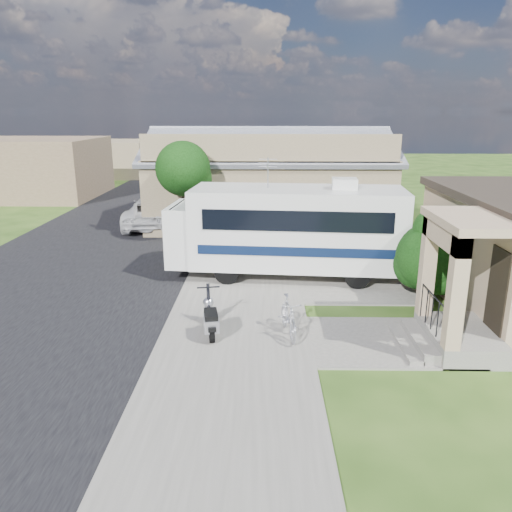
{
  "coord_description": "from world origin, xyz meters",
  "views": [
    {
      "loc": [
        -0.24,
        -12.89,
        5.76
      ],
      "look_at": [
        -0.5,
        2.5,
        1.3
      ],
      "focal_mm": 35.0,
      "sensor_mm": 36.0,
      "label": 1
    }
  ],
  "objects_px": {
    "pickup_truck": "(153,212)",
    "bicycle": "(288,319)",
    "van": "(169,190)",
    "shrub": "(433,254)",
    "garden_hose": "(413,331)",
    "motorhome": "(288,228)",
    "scooter": "(210,318)"
  },
  "relations": [
    {
      "from": "shrub",
      "to": "bicycle",
      "type": "bearing_deg",
      "value": -148.04
    },
    {
      "from": "motorhome",
      "to": "scooter",
      "type": "relative_size",
      "value": 4.78
    },
    {
      "from": "motorhome",
      "to": "shrub",
      "type": "xyz_separation_m",
      "value": [
        4.42,
        -2.24,
        -0.3
      ]
    },
    {
      "from": "pickup_truck",
      "to": "bicycle",
      "type": "bearing_deg",
      "value": 111.62
    },
    {
      "from": "bicycle",
      "to": "van",
      "type": "distance_m",
      "value": 21.5
    },
    {
      "from": "van",
      "to": "garden_hose",
      "type": "xyz_separation_m",
      "value": [
        10.29,
        -20.12,
        -0.73
      ]
    },
    {
      "from": "van",
      "to": "shrub",
      "type": "bearing_deg",
      "value": -60.01
    },
    {
      "from": "pickup_truck",
      "to": "scooter",
      "type": "bearing_deg",
      "value": 104.02
    },
    {
      "from": "shrub",
      "to": "van",
      "type": "relative_size",
      "value": 0.51
    },
    {
      "from": "pickup_truck",
      "to": "van",
      "type": "relative_size",
      "value": 0.96
    },
    {
      "from": "van",
      "to": "bicycle",
      "type": "bearing_deg",
      "value": -74.69
    },
    {
      "from": "garden_hose",
      "to": "motorhome",
      "type": "bearing_deg",
      "value": 122.92
    },
    {
      "from": "scooter",
      "to": "pickup_truck",
      "type": "relative_size",
      "value": 0.32
    },
    {
      "from": "motorhome",
      "to": "bicycle",
      "type": "relative_size",
      "value": 4.8
    },
    {
      "from": "garden_hose",
      "to": "bicycle",
      "type": "bearing_deg",
      "value": -176.16
    },
    {
      "from": "shrub",
      "to": "bicycle",
      "type": "relative_size",
      "value": 1.68
    },
    {
      "from": "van",
      "to": "motorhome",
      "type": "bearing_deg",
      "value": -68.39
    },
    {
      "from": "motorhome",
      "to": "van",
      "type": "xyz_separation_m",
      "value": [
        -7.13,
        15.23,
        -0.98
      ]
    },
    {
      "from": "motorhome",
      "to": "pickup_truck",
      "type": "relative_size",
      "value": 1.53
    },
    {
      "from": "shrub",
      "to": "bicycle",
      "type": "distance_m",
      "value": 5.54
    },
    {
      "from": "bicycle",
      "to": "pickup_truck",
      "type": "distance_m",
      "value": 14.75
    },
    {
      "from": "shrub",
      "to": "van",
      "type": "bearing_deg",
      "value": 123.46
    },
    {
      "from": "motorhome",
      "to": "pickup_truck",
      "type": "distance_m",
      "value": 10.56
    },
    {
      "from": "motorhome",
      "to": "scooter",
      "type": "bearing_deg",
      "value": -109.17
    },
    {
      "from": "bicycle",
      "to": "motorhome",
      "type": "bearing_deg",
      "value": 78.43
    },
    {
      "from": "motorhome",
      "to": "scooter",
      "type": "xyz_separation_m",
      "value": [
        -2.27,
        -5.1,
        -1.29
      ]
    },
    {
      "from": "motorhome",
      "to": "bicycle",
      "type": "xyz_separation_m",
      "value": [
        -0.21,
        -5.12,
        -1.28
      ]
    },
    {
      "from": "shrub",
      "to": "pickup_truck",
      "type": "relative_size",
      "value": 0.54
    },
    {
      "from": "motorhome",
      "to": "shrub",
      "type": "distance_m",
      "value": 4.96
    },
    {
      "from": "motorhome",
      "to": "scooter",
      "type": "height_order",
      "value": "motorhome"
    },
    {
      "from": "motorhome",
      "to": "shrub",
      "type": "height_order",
      "value": "motorhome"
    },
    {
      "from": "shrub",
      "to": "scooter",
      "type": "height_order",
      "value": "shrub"
    }
  ]
}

